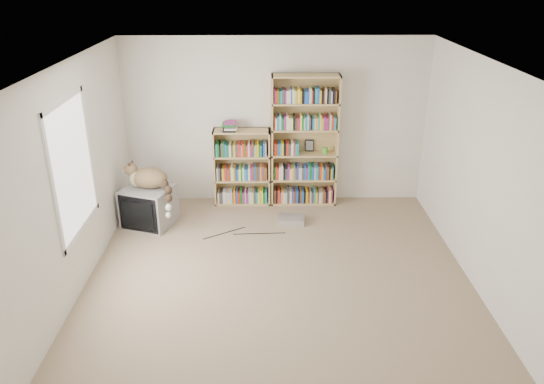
{
  "coord_description": "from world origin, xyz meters",
  "views": [
    {
      "loc": [
        -0.14,
        -5.19,
        3.43
      ],
      "look_at": [
        -0.07,
        1.0,
        0.75
      ],
      "focal_mm": 35.0,
      "sensor_mm": 36.0,
      "label": 1
    }
  ],
  "objects_px": {
    "bookcase_short": "(242,170)",
    "cat": "(152,182)",
    "crt_tv": "(149,206)",
    "bookcase_tall": "(304,145)",
    "dvd_player": "(291,220)"
  },
  "relations": [
    {
      "from": "crt_tv",
      "to": "bookcase_short",
      "type": "distance_m",
      "value": 1.51
    },
    {
      "from": "crt_tv",
      "to": "bookcase_short",
      "type": "relative_size",
      "value": 0.68
    },
    {
      "from": "cat",
      "to": "dvd_player",
      "type": "height_order",
      "value": "cat"
    },
    {
      "from": "crt_tv",
      "to": "bookcase_short",
      "type": "height_order",
      "value": "bookcase_short"
    },
    {
      "from": "crt_tv",
      "to": "bookcase_short",
      "type": "bearing_deg",
      "value": 49.35
    },
    {
      "from": "bookcase_tall",
      "to": "bookcase_short",
      "type": "xyz_separation_m",
      "value": [
        -0.94,
        -0.0,
        -0.4
      ]
    },
    {
      "from": "dvd_player",
      "to": "bookcase_tall",
      "type": "bearing_deg",
      "value": 79.96
    },
    {
      "from": "cat",
      "to": "dvd_player",
      "type": "distance_m",
      "value": 2.03
    },
    {
      "from": "bookcase_tall",
      "to": "dvd_player",
      "type": "bearing_deg",
      "value": -106.34
    },
    {
      "from": "crt_tv",
      "to": "bookcase_tall",
      "type": "bearing_deg",
      "value": 37.77
    },
    {
      "from": "cat",
      "to": "bookcase_tall",
      "type": "bearing_deg",
      "value": 27.89
    },
    {
      "from": "bookcase_short",
      "to": "bookcase_tall",
      "type": "bearing_deg",
      "value": 0.04
    },
    {
      "from": "crt_tv",
      "to": "dvd_player",
      "type": "height_order",
      "value": "crt_tv"
    },
    {
      "from": "bookcase_short",
      "to": "cat",
      "type": "bearing_deg",
      "value": -146.95
    },
    {
      "from": "bookcase_tall",
      "to": "bookcase_short",
      "type": "distance_m",
      "value": 1.02
    }
  ]
}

